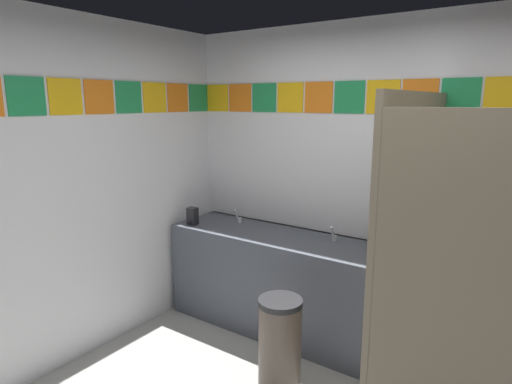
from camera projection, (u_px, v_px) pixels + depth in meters
name	position (u px, v px, depth m)	size (l,w,h in m)	color
wall_back	(396.00, 188.00, 3.35)	(3.77, 0.09, 2.58)	silver
wall_side	(53.00, 196.00, 3.07)	(0.09, 3.29, 2.58)	silver
vanity_counter	(277.00, 280.00, 3.75)	(1.91, 0.60, 0.85)	#4C515B
faucet_left	(238.00, 218.00, 3.99)	(0.04, 0.10, 0.14)	silver
faucet_right	(334.00, 236.00, 3.45)	(0.04, 0.10, 0.14)	silver
soap_dispenser	(193.00, 216.00, 3.94)	(0.09, 0.09, 0.16)	black
stall_divider	(425.00, 277.00, 2.38)	(0.92, 1.33, 2.01)	#726651
toilet	(505.00, 373.00, 2.68)	(0.39, 0.49, 0.74)	white
trash_bin	(280.00, 344.00, 2.94)	(0.30, 0.30, 0.66)	brown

